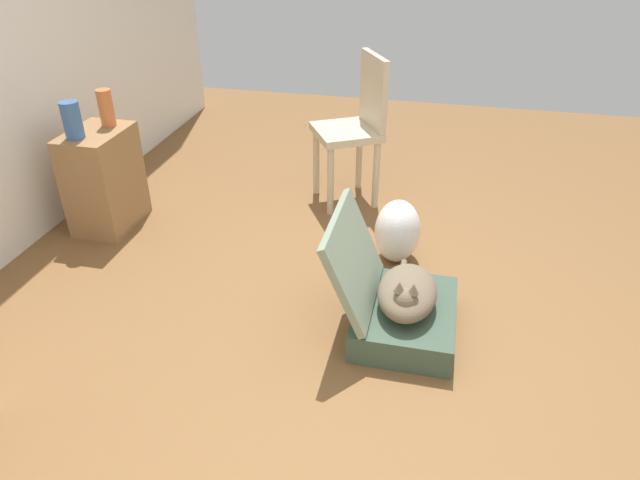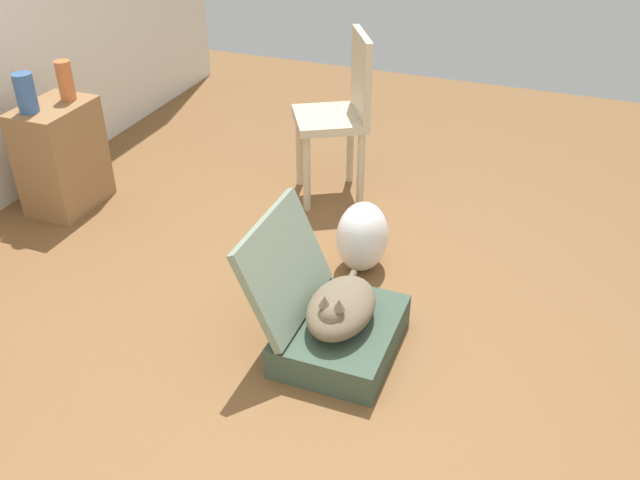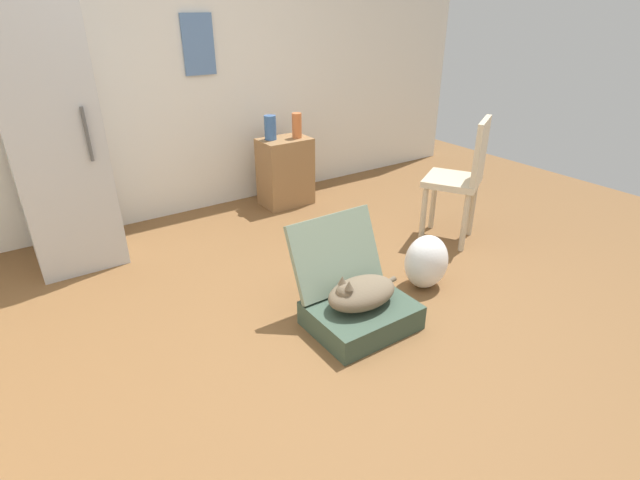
# 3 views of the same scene
# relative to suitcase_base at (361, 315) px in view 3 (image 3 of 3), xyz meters

# --- Properties ---
(ground_plane) EXTENTS (7.68, 7.68, 0.00)m
(ground_plane) POSITION_rel_suitcase_base_xyz_m (-0.16, 0.12, -0.08)
(ground_plane) COLOR brown
(ground_plane) RESTS_ON ground
(wall_back) EXTENTS (6.40, 0.15, 2.60)m
(wall_back) POSITION_rel_suitcase_base_xyz_m (-0.16, 2.38, 1.22)
(wall_back) COLOR silver
(wall_back) RESTS_ON ground
(suitcase_base) EXTENTS (0.60, 0.48, 0.15)m
(suitcase_base) POSITION_rel_suitcase_base_xyz_m (0.00, 0.00, 0.00)
(suitcase_base) COLOR #384C3D
(suitcase_base) RESTS_ON ground
(suitcase_lid) EXTENTS (0.60, 0.22, 0.45)m
(suitcase_lid) POSITION_rel_suitcase_base_xyz_m (0.00, 0.26, 0.30)
(suitcase_lid) COLOR gray
(suitcase_lid) RESTS_ON suitcase_base
(cat) EXTENTS (0.52, 0.28, 0.22)m
(cat) POSITION_rel_suitcase_base_xyz_m (-0.01, 0.00, 0.16)
(cat) COLOR brown
(cat) RESTS_ON suitcase_base
(plastic_bag_white) EXTENTS (0.31, 0.26, 0.37)m
(plastic_bag_white) POSITION_rel_suitcase_base_xyz_m (0.65, 0.11, 0.11)
(plastic_bag_white) COLOR white
(plastic_bag_white) RESTS_ON ground
(refrigerator) EXTENTS (0.57, 0.69, 1.79)m
(refrigerator) POSITION_rel_suitcase_base_xyz_m (-1.21, 1.92, 0.82)
(refrigerator) COLOR #B7BABC
(refrigerator) RESTS_ON ground
(side_table) EXTENTS (0.46, 0.32, 0.63)m
(side_table) POSITION_rel_suitcase_base_xyz_m (0.65, 1.97, 0.24)
(side_table) COLOR olive
(side_table) RESTS_ON ground
(vase_tall) EXTENTS (0.11, 0.11, 0.22)m
(vase_tall) POSITION_rel_suitcase_base_xyz_m (0.54, 2.01, 0.66)
(vase_tall) COLOR #38609E
(vase_tall) RESTS_ON side_table
(vase_short) EXTENTS (0.09, 0.09, 0.22)m
(vase_short) POSITION_rel_suitcase_base_xyz_m (0.77, 1.93, 0.67)
(vase_short) COLOR #CC6B38
(vase_short) RESTS_ON side_table
(chair) EXTENTS (0.55, 0.55, 0.99)m
(chair) POSITION_rel_suitcase_base_xyz_m (1.37, 0.49, 0.47)
(chair) COLOR beige
(chair) RESTS_ON ground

